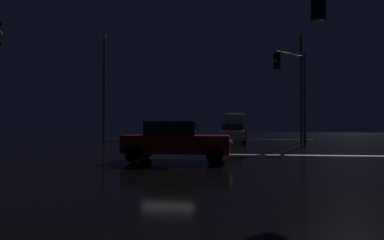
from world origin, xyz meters
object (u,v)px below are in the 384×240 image
sedan_orange (234,132)px  sedan_red_crossing (176,141)px  sedan_white (233,133)px  streetlamp_left_near (104,80)px  sedan_silver (234,131)px  streetlamp_right_near (301,78)px  box_truck (236,124)px  traffic_signal_se (377,24)px  traffic_signal_ne (293,81)px

sedan_orange → sedan_red_crossing: (-2.12, -19.78, 0.00)m
sedan_white → streetlamp_left_near: (-11.70, 2.79, 4.77)m
sedan_white → sedan_orange: size_ratio=1.00×
sedan_silver → sedan_orange: bearing=-89.7°
sedan_silver → sedan_red_crossing: (-2.09, -25.63, 0.00)m
sedan_white → streetlamp_right_near: (5.75, 2.79, 4.68)m
sedan_orange → sedan_silver: (-0.03, 5.85, 0.00)m
box_truck → sedan_silver: bearing=-91.5°
traffic_signal_se → streetlamp_left_near: (-15.82, 20.32, 1.39)m
streetlamp_right_near → sedan_red_crossing: bearing=-115.4°
sedan_silver → traffic_signal_ne: 16.21m
sedan_red_crossing → streetlamp_right_near: bearing=64.6°
sedan_silver → box_truck: bearing=88.5°
sedan_white → traffic_signal_se: bearing=-76.8°
streetlamp_left_near → sedan_silver: bearing=38.0°
sedan_white → streetlamp_right_near: bearing=25.9°
sedan_white → traffic_signal_se: 18.32m
streetlamp_right_near → box_truck: bearing=109.4°
sedan_red_crossing → sedan_orange: bearing=83.9°
sedan_silver → streetlamp_left_near: bearing=-142.0°
sedan_silver → traffic_signal_se: traffic_signal_se is taller
sedan_white → sedan_silver: (0.00, 11.94, 0.00)m
traffic_signal_ne → traffic_signal_se: traffic_signal_ne is taller
traffic_signal_ne → sedan_orange: bearing=113.8°
sedan_white → traffic_signal_ne: (4.17, -3.30, 3.63)m
sedan_white → sedan_red_crossing: (-2.09, -13.69, 0.00)m
sedan_white → traffic_signal_se: traffic_signal_se is taller
sedan_silver → streetlamp_right_near: streetlamp_right_near is taller
sedan_orange → traffic_signal_ne: size_ratio=0.66×
traffic_signal_ne → streetlamp_left_near: size_ratio=0.67×
sedan_silver → traffic_signal_se: size_ratio=0.71×
sedan_orange → box_truck: (0.15, 12.56, 0.91)m
sedan_orange → streetlamp_left_near: 13.09m
streetlamp_left_near → streetlamp_right_near: bearing=0.0°
sedan_orange → traffic_signal_se: (4.08, -23.61, 3.38)m
sedan_white → sedan_silver: bearing=90.0°
sedan_red_crossing → traffic_signal_se: bearing=-31.7°
box_truck → traffic_signal_se: traffic_signal_se is taller
sedan_orange → streetlamp_left_near: (-11.74, -3.29, 4.77)m
box_truck → streetlamp_right_near: bearing=-70.6°
traffic_signal_se → streetlamp_left_near: bearing=127.9°
sedan_orange → streetlamp_right_near: bearing=-29.9°
traffic_signal_se → streetlamp_right_near: streetlamp_right_near is taller
sedan_white → streetlamp_left_near: size_ratio=0.44×
sedan_white → streetlamp_right_near: streetlamp_right_near is taller
sedan_orange → sedan_silver: bearing=90.3°
box_truck → traffic_signal_ne: (3.98, -21.94, 2.72)m
sedan_silver → box_truck: 6.77m
box_truck → traffic_signal_ne: traffic_signal_ne is taller
sedan_white → traffic_signal_ne: bearing=-38.3°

